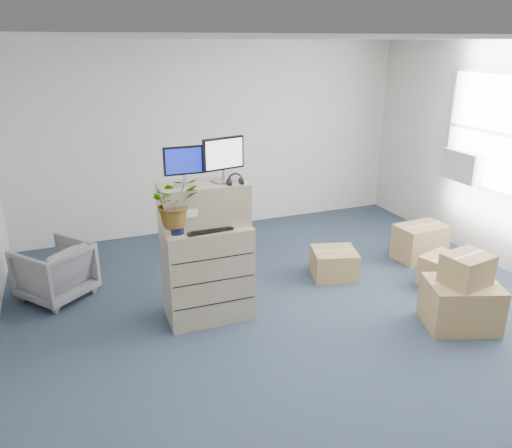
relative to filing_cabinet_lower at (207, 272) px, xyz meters
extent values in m
plane|color=#212C3D|center=(0.89, -0.88, -0.51)|extent=(7.00, 7.00, 0.00)
cube|color=silver|center=(0.89, 2.63, 0.89)|extent=(6.00, 0.02, 2.80)
cube|color=silver|center=(3.76, 0.52, 0.69)|extent=(0.24, 0.60, 0.40)
cube|color=tan|center=(0.00, 0.00, 0.00)|extent=(0.89, 0.55, 1.02)
cube|color=tan|center=(0.00, 0.05, 0.73)|extent=(0.88, 0.45, 0.44)
cube|color=#99999E|center=(-0.18, 0.04, 0.96)|extent=(0.20, 0.15, 0.01)
cylinder|color=#99999E|center=(-0.18, 0.04, 1.01)|extent=(0.03, 0.03, 0.09)
cube|color=black|center=(-0.18, 0.04, 1.20)|extent=(0.39, 0.03, 0.28)
cube|color=navy|center=(-0.18, 0.03, 1.20)|extent=(0.35, 0.01, 0.24)
cube|color=#99999E|center=(0.22, 0.03, 0.96)|extent=(0.27, 0.22, 0.02)
cylinder|color=#99999E|center=(0.22, 0.03, 1.02)|extent=(0.04, 0.04, 0.11)
cube|color=black|center=(0.22, 0.03, 1.24)|extent=(0.45, 0.13, 0.32)
cube|color=silver|center=(0.22, 0.01, 1.24)|extent=(0.40, 0.09, 0.28)
torus|color=black|center=(0.28, -0.12, 0.99)|extent=(0.15, 0.02, 0.15)
cube|color=black|center=(0.00, -0.12, 0.52)|extent=(0.47, 0.22, 0.02)
ellipsoid|color=silver|center=(0.35, -0.13, 0.53)|extent=(0.10, 0.08, 0.03)
cylinder|color=#969A9F|center=(0.07, 0.05, 0.63)|extent=(0.07, 0.07, 0.24)
cube|color=silver|center=(-0.07, 0.06, 0.52)|extent=(0.06, 0.05, 0.02)
cube|color=black|center=(-0.07, 0.06, 0.59)|extent=(0.07, 0.04, 0.12)
cube|color=black|center=(0.38, 0.09, 0.54)|extent=(0.19, 0.15, 0.06)
cube|color=#45A2EC|center=(0.38, 0.08, 0.61)|extent=(0.24, 0.13, 0.09)
cylinder|color=#A7C9A2|center=(-0.32, -0.11, 0.52)|extent=(0.20, 0.20, 0.02)
cylinder|color=black|center=(-0.32, -0.11, 0.59)|extent=(0.17, 0.17, 0.13)
imported|color=#1B4E16|center=(-0.32, -0.11, 0.79)|extent=(0.48, 0.53, 0.38)
imported|color=slate|center=(-1.51, 1.03, -0.16)|extent=(0.94, 0.93, 0.71)
cube|color=olive|center=(2.36, -1.14, -0.27)|extent=(0.84, 0.74, 0.49)
cube|color=olive|center=(2.85, -0.32, -0.33)|extent=(0.58, 0.52, 0.36)
cube|color=olive|center=(1.72, 0.34, -0.34)|extent=(0.64, 0.61, 0.35)
cube|color=olive|center=(2.37, -1.14, 0.13)|extent=(0.50, 0.43, 0.31)
cube|color=olive|center=(3.09, 0.41, -0.28)|extent=(0.69, 0.47, 0.47)
camera|label=1|loc=(-1.24, -4.58, 2.29)|focal=35.00mm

